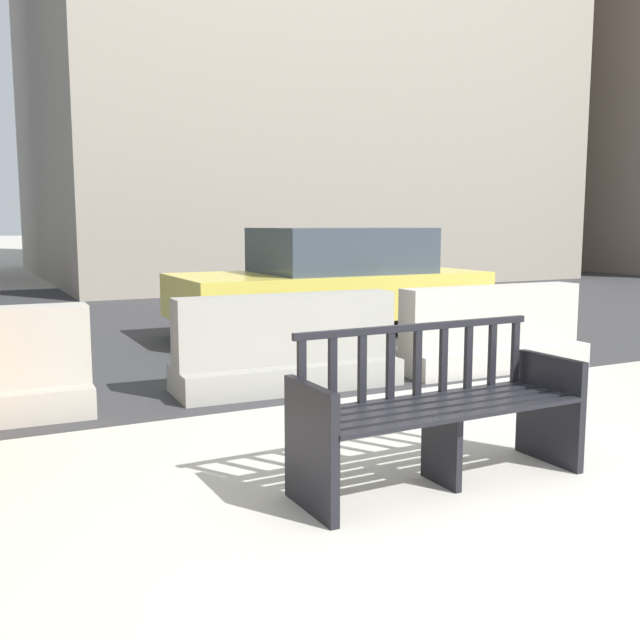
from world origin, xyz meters
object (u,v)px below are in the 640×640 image
at_px(street_bench, 439,414).
at_px(jersey_barrier_centre, 287,351).
at_px(jersey_barrier_right, 491,335).
at_px(car_taxi_near, 333,281).

distance_m(street_bench, jersey_barrier_centre, 2.52).
bearing_deg(jersey_barrier_right, car_taxi_near, 96.99).
height_order(jersey_barrier_centre, car_taxi_near, car_taxi_near).
bearing_deg(car_taxi_near, jersey_barrier_centre, -125.06).
relative_size(jersey_barrier_centre, jersey_barrier_right, 1.00).
xyz_separation_m(jersey_barrier_centre, car_taxi_near, (1.84, 2.63, 0.36)).
height_order(street_bench, car_taxi_near, car_taxi_near).
distance_m(street_bench, jersey_barrier_right, 3.37).
distance_m(jersey_barrier_centre, jersey_barrier_right, 2.19).
xyz_separation_m(street_bench, jersey_barrier_right, (2.38, 2.38, -0.06)).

